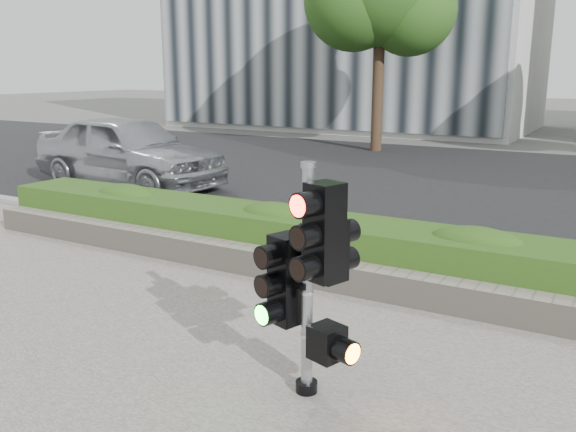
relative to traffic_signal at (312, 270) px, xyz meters
The scene contains 7 objects.
ground 1.46m from the traffic_signal, 155.61° to the left, with size 120.00×120.00×0.00m, color #51514C.
road 10.50m from the traffic_signal, 94.89° to the left, with size 60.00×13.00×0.02m, color black.
curb 3.80m from the traffic_signal, 104.06° to the left, with size 60.00×0.25×0.12m, color gray.
stone_wall 2.62m from the traffic_signal, 111.12° to the left, with size 12.00×0.32×0.34m, color gray.
hedge 3.17m from the traffic_signal, 106.76° to the left, with size 12.00×1.00×0.68m, color #507F27.
traffic_signal is the anchor object (origin of this frame).
car_silver 9.93m from the traffic_signal, 142.28° to the left, with size 1.94×4.81×1.64m, color #A4A7AB.
Camera 1 is at (2.98, -4.44, 2.60)m, focal length 38.00 mm.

